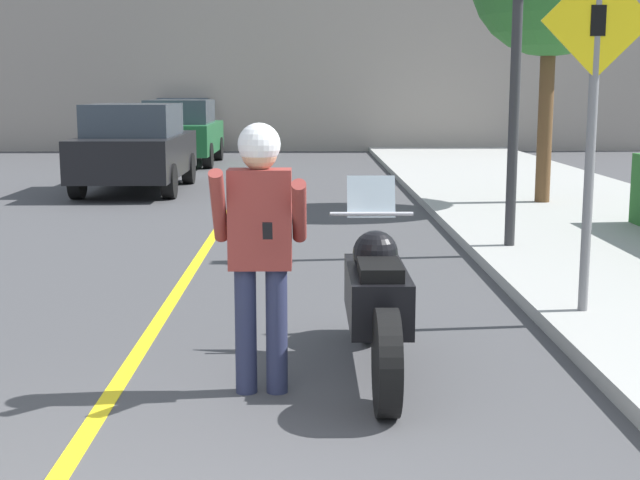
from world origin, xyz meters
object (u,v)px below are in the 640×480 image
(motorcycle, at_px, (376,300))
(person_biker, at_px, (260,230))
(traffic_light, at_px, (518,25))
(parked_car_black, at_px, (136,147))
(parked_car_silver, at_px, (188,123))
(crossing_sign, at_px, (593,106))
(parked_car_green, at_px, (181,132))

(motorcycle, relative_size, person_biker, 1.32)
(traffic_light, xyz_separation_m, parked_car_black, (-5.72, 6.90, -1.82))
(person_biker, height_order, parked_car_silver, person_biker)
(crossing_sign, bearing_deg, traffic_light, 88.39)
(motorcycle, xyz_separation_m, traffic_light, (1.92, 4.37, 2.16))
(traffic_light, bearing_deg, person_biker, -119.37)
(motorcycle, bearing_deg, traffic_light, 66.33)
(parked_car_green, xyz_separation_m, parked_car_silver, (-0.58, 5.68, 0.00))
(crossing_sign, relative_size, parked_car_green, 0.67)
(motorcycle, relative_size, traffic_light, 0.63)
(parked_car_green, relative_size, parked_car_silver, 1.00)
(parked_car_black, distance_m, parked_car_green, 6.23)
(parked_car_green, bearing_deg, motorcycle, -77.76)
(traffic_light, bearing_deg, parked_car_silver, 108.48)
(traffic_light, distance_m, parked_car_silver, 19.92)
(person_biker, distance_m, crossing_sign, 3.17)
(person_biker, bearing_deg, parked_car_black, 104.51)
(parked_car_black, height_order, parked_car_silver, same)
(parked_car_black, bearing_deg, crossing_sign, -60.71)
(motorcycle, distance_m, parked_car_green, 17.91)
(crossing_sign, xyz_separation_m, parked_car_silver, (-6.20, 21.95, -0.97))
(person_biker, xyz_separation_m, parked_car_green, (-3.02, 17.91, -0.22))
(parked_car_green, height_order, parked_car_silver, same)
(person_biker, distance_m, parked_car_silver, 23.87)
(parked_car_black, distance_m, parked_car_silver, 11.93)
(parked_car_silver, bearing_deg, parked_car_green, -84.20)
(parked_car_black, relative_size, parked_car_silver, 1.00)
(person_biker, xyz_separation_m, crossing_sign, (2.60, 1.65, 0.74))
(crossing_sign, relative_size, parked_car_black, 0.67)
(motorcycle, distance_m, traffic_light, 5.24)
(traffic_light, xyz_separation_m, parked_car_silver, (-6.29, 18.81, -1.82))
(crossing_sign, distance_m, parked_car_green, 17.24)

